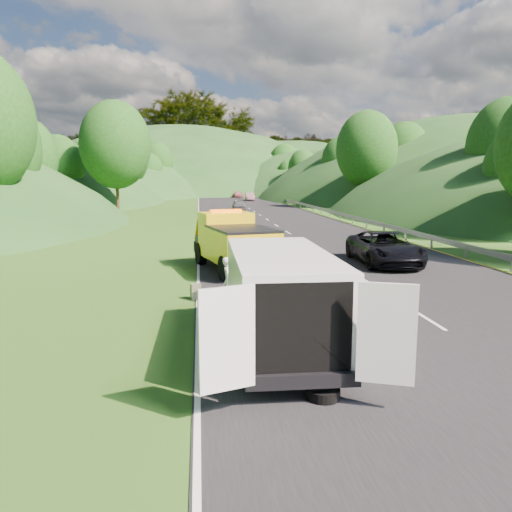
{
  "coord_description": "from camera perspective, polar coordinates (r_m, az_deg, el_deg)",
  "views": [
    {
      "loc": [
        -3.8,
        -15.84,
        4.27
      ],
      "look_at": [
        -1.69,
        2.74,
        1.3
      ],
      "focal_mm": 35.0,
      "sensor_mm": 36.0,
      "label": 1
    }
  ],
  "objects": [
    {
      "name": "tree_line_left",
      "position": [
        77.46,
        -17.87,
        5.43
      ],
      "size": [
        14.0,
        140.0,
        14.0
      ],
      "primitive_type": null,
      "color": "#27601C",
      "rests_on": "ground"
    },
    {
      "name": "white_van",
      "position": [
        12.27,
        2.66,
        -4.43
      ],
      "size": [
        3.86,
        7.06,
        2.5
      ],
      "rotation": [
        0.0,
        0.0,
        -0.01
      ],
      "color": "black",
      "rests_on": "ground"
    },
    {
      "name": "dist_car_b",
      "position": [
        91.19,
        -0.72,
        6.33
      ],
      "size": [
        1.51,
        4.34,
        1.43
      ],
      "primitive_type": "imported",
      "color": "#795157",
      "rests_on": "ground"
    },
    {
      "name": "worker",
      "position": [
        11.86,
        6.79,
        -12.13
      ],
      "size": [
        1.21,
        0.92,
        1.66
      ],
      "primitive_type": "imported",
      "rotation": [
        0.0,
        0.0,
        0.32
      ],
      "color": "black",
      "rests_on": "ground"
    },
    {
      "name": "guardrail",
      "position": [
        69.91,
        5.19,
        5.48
      ],
      "size": [
        0.06,
        140.0,
        1.52
      ],
      "primitive_type": "cube",
      "color": "gray",
      "rests_on": "ground"
    },
    {
      "name": "woman",
      "position": [
        16.87,
        -3.16,
        -5.65
      ],
      "size": [
        0.5,
        0.64,
        1.62
      ],
      "primitive_type": "imported",
      "rotation": [
        0.0,
        0.0,
        1.45
      ],
      "color": "silver",
      "rests_on": "ground"
    },
    {
      "name": "ground",
      "position": [
        16.84,
        6.81,
        -5.73
      ],
      "size": [
        320.0,
        320.0,
        0.0
      ],
      "primitive_type": "plane",
      "color": "#38661E",
      "rests_on": "ground"
    },
    {
      "name": "tree_line_right",
      "position": [
        80.55,
        13.03,
        5.75
      ],
      "size": [
        14.0,
        140.0,
        14.0
      ],
      "primitive_type": null,
      "color": "#27601C",
      "rests_on": "ground"
    },
    {
      "name": "tow_truck",
      "position": [
        22.83,
        -2.6,
        1.65
      ],
      "size": [
        3.73,
        6.75,
        2.75
      ],
      "rotation": [
        0.0,
        0.0,
        0.23
      ],
      "color": "black",
      "rests_on": "ground"
    },
    {
      "name": "hills_backdrop",
      "position": [
        150.95,
        -2.59,
        7.39
      ],
      "size": [
        201.0,
        288.6,
        44.0
      ],
      "primitive_type": null,
      "color": "#2D5B23",
      "rests_on": "ground"
    },
    {
      "name": "dist_car_c",
      "position": [
        104.09,
        -2.05,
        6.66
      ],
      "size": [
        1.83,
        4.5,
        1.31
      ],
      "primitive_type": "imported",
      "color": "#9F4F59",
      "rests_on": "ground"
    },
    {
      "name": "suitcase",
      "position": [
        17.68,
        -6.91,
        -4.07
      ],
      "size": [
        0.39,
        0.3,
        0.56
      ],
      "primitive_type": "cube",
      "rotation": [
        0.0,
        0.0,
        0.32
      ],
      "color": "#545641",
      "rests_on": "ground"
    },
    {
      "name": "passing_suv",
      "position": [
        25.46,
        14.4,
        -0.92
      ],
      "size": [
        2.82,
        5.8,
        1.59
      ],
      "primitive_type": "imported",
      "rotation": [
        0.0,
        0.0,
        -0.03
      ],
      "color": "black",
      "rests_on": "ground"
    },
    {
      "name": "child",
      "position": [
        17.18,
        1.36,
        -5.37
      ],
      "size": [
        0.59,
        0.55,
        0.97
      ],
      "primitive_type": "imported",
      "rotation": [
        0.0,
        0.0,
        -0.5
      ],
      "color": "tan",
      "rests_on": "ground"
    },
    {
      "name": "road_surface",
      "position": [
        56.41,
        0.46,
        4.69
      ],
      "size": [
        14.0,
        200.0,
        0.02
      ],
      "primitive_type": "cube",
      "color": "black",
      "rests_on": "ground"
    },
    {
      "name": "spare_tire",
      "position": [
        10.16,
        7.64,
        -15.89
      ],
      "size": [
        0.67,
        0.67,
        0.2
      ],
      "primitive_type": "cylinder",
      "color": "black",
      "rests_on": "ground"
    },
    {
      "name": "dist_car_a",
      "position": [
        63.54,
        -1.95,
        5.16
      ],
      "size": [
        1.64,
        4.09,
        1.39
      ],
      "primitive_type": "imported",
      "color": "#49494E",
      "rests_on": "ground"
    },
    {
      "name": "dist_car_d",
      "position": [
        118.64,
        -4.01,
        6.93
      ],
      "size": [
        1.64,
        4.09,
        1.39
      ],
      "primitive_type": "imported",
      "color": "#487E58",
      "rests_on": "ground"
    }
  ]
}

